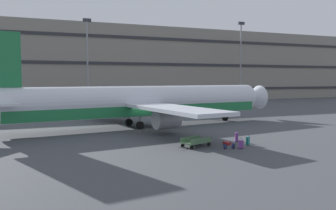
{
  "coord_description": "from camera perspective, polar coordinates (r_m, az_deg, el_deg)",
  "views": [
    {
      "loc": [
        -12.41,
        -38.8,
        5.79
      ],
      "look_at": [
        1.89,
        -3.51,
        3.0
      ],
      "focal_mm": 37.53,
      "sensor_mm": 36.0,
      "label": 1
    }
  ],
  "objects": [
    {
      "name": "airliner",
      "position": [
        42.58,
        -4.39,
        0.37
      ],
      "size": [
        39.35,
        31.96,
        10.52
      ],
      "color": "silver",
      "rests_on": "ground_plane"
    },
    {
      "name": "ground_plane",
      "position": [
        41.14,
        -4.3,
        -3.91
      ],
      "size": [
        600.0,
        600.0,
        0.0
      ],
      "primitive_type": "plane",
      "color": "#424449"
    },
    {
      "name": "light_mast_left",
      "position": [
        79.04,
        -12.96,
        7.93
      ],
      "size": [
        1.8,
        0.5,
        18.91
      ],
      "color": "gray",
      "rests_on": "ground_plane"
    },
    {
      "name": "suitcase_teal",
      "position": [
        31.86,
        12.85,
        -5.67
      ],
      "size": [
        0.44,
        0.39,
        0.87
      ],
      "color": "#147266",
      "rests_on": "ground_plane"
    },
    {
      "name": "backpack_silver",
      "position": [
        30.08,
        10.52,
        -6.58
      ],
      "size": [
        0.4,
        0.33,
        0.47
      ],
      "color": "navy",
      "rests_on": "ground_plane"
    },
    {
      "name": "suitcase_black",
      "position": [
        31.84,
        9.57,
        -6.13
      ],
      "size": [
        0.44,
        0.77,
        0.23
      ],
      "color": "#B21E23",
      "rests_on": "ground_plane"
    },
    {
      "name": "backpack_large",
      "position": [
        29.73,
        9.23,
        -6.69
      ],
      "size": [
        0.35,
        0.31,
        0.48
      ],
      "color": "navy",
      "rests_on": "ground_plane"
    },
    {
      "name": "suitcase_laid_flat",
      "position": [
        30.13,
        11.78,
        -6.25
      ],
      "size": [
        0.47,
        0.46,
        0.92
      ],
      "color": "#72388C",
      "rests_on": "ground_plane"
    },
    {
      "name": "baggage_cart",
      "position": [
        30.39,
        4.55,
        -5.99
      ],
      "size": [
        3.34,
        2.07,
        0.82
      ],
      "color": "#4C724C",
      "rests_on": "ground_plane"
    },
    {
      "name": "terminal_structure",
      "position": [
        94.3,
        -14.58,
        6.43
      ],
      "size": [
        173.34,
        17.59,
        19.41
      ],
      "color": "gray",
      "rests_on": "ground_plane"
    },
    {
      "name": "suitcase_navy",
      "position": [
        33.36,
        11.08,
        -5.1
      ],
      "size": [
        0.43,
        0.5,
        1.05
      ],
      "color": "#72388C",
      "rests_on": "ground_plane"
    },
    {
      "name": "light_mast_center_left",
      "position": [
        93.78,
        11.73,
        7.88
      ],
      "size": [
        1.8,
        0.5,
        20.58
      ],
      "color": "gray",
      "rests_on": "ground_plane"
    }
  ]
}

